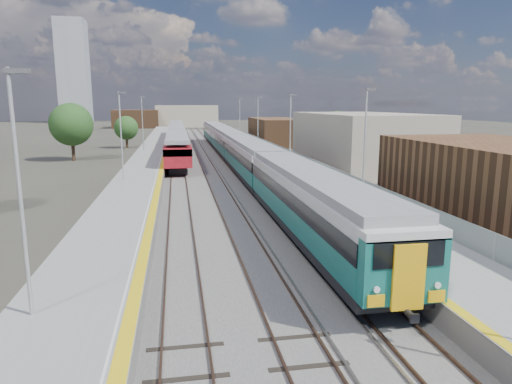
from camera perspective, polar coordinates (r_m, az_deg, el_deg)
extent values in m
plane|color=#47443A|center=(57.05, -4.19, 3.38)|extent=(320.00, 320.00, 0.00)
cube|color=#565451|center=(59.35, -6.60, 3.66)|extent=(10.50, 155.00, 0.06)
cube|color=#4C3323|center=(62.05, -3.93, 4.10)|extent=(0.07, 160.00, 0.14)
cube|color=#4C3323|center=(62.21, -2.61, 4.13)|extent=(0.07, 160.00, 0.14)
cube|color=#4C3323|center=(61.79, -7.17, 4.01)|extent=(0.07, 160.00, 0.14)
cube|color=#4C3323|center=(61.87, -5.84, 4.05)|extent=(0.07, 160.00, 0.14)
cube|color=#4C3323|center=(61.73, -10.42, 3.91)|extent=(0.07, 160.00, 0.14)
cube|color=#4C3323|center=(61.73, -9.08, 3.95)|extent=(0.07, 160.00, 0.14)
cube|color=gray|center=(62.02, -4.24, 4.09)|extent=(0.08, 160.00, 0.10)
cube|color=gray|center=(61.90, -5.53, 4.05)|extent=(0.08, 160.00, 0.10)
cube|color=slate|center=(60.18, 0.56, 4.29)|extent=(4.70, 155.00, 1.00)
cube|color=gray|center=(60.12, 0.56, 4.77)|extent=(4.70, 155.00, 0.03)
cube|color=yellow|center=(59.78, -1.43, 4.75)|extent=(0.40, 155.00, 0.01)
cube|color=gray|center=(60.49, 2.62, 5.36)|extent=(0.06, 155.00, 1.20)
cylinder|color=#9EA0A3|center=(30.90, 13.42, 5.60)|extent=(0.12, 0.12, 7.50)
cube|color=#4C4C4F|center=(30.90, 14.16, 12.35)|extent=(0.70, 0.18, 0.14)
cylinder|color=#9EA0A3|center=(49.86, 4.31, 7.80)|extent=(0.12, 0.12, 7.50)
cube|color=#4C4C4F|center=(49.86, 4.66, 11.99)|extent=(0.70, 0.18, 0.14)
cylinder|color=#9EA0A3|center=(69.41, 0.24, 8.71)|extent=(0.12, 0.12, 7.50)
cube|color=#4C4C4F|center=(69.41, 0.45, 11.73)|extent=(0.70, 0.18, 0.14)
cylinder|color=#9EA0A3|center=(89.16, -2.04, 9.21)|extent=(0.12, 0.12, 7.50)
cube|color=#4C4C4F|center=(89.15, -1.89, 11.55)|extent=(0.70, 0.18, 0.14)
cube|color=slate|center=(59.30, -13.19, 3.90)|extent=(4.30, 155.00, 1.00)
cube|color=gray|center=(59.24, -13.21, 4.38)|extent=(4.30, 155.00, 0.03)
cube|color=yellow|center=(59.16, -11.37, 4.47)|extent=(0.45, 155.00, 0.01)
cube|color=silver|center=(59.17, -11.71, 4.46)|extent=(0.08, 155.00, 0.01)
cylinder|color=#9EA0A3|center=(15.26, -27.38, -0.58)|extent=(0.12, 0.12, 7.50)
cube|color=#4C4C4F|center=(14.97, -27.70, 13.28)|extent=(0.70, 0.18, 0.14)
cylinder|color=#9EA0A3|center=(40.64, -16.51, 6.67)|extent=(0.12, 0.12, 7.50)
cube|color=#4C4C4F|center=(40.53, -16.43, 11.83)|extent=(0.70, 0.18, 0.14)
cylinder|color=#9EA0A3|center=(66.50, -14.00, 8.29)|extent=(0.12, 0.12, 7.50)
cube|color=#4C4C4F|center=(66.43, -13.93, 11.45)|extent=(0.70, 0.18, 0.14)
cube|color=brown|center=(31.56, 28.61, 0.69)|extent=(9.00, 16.00, 5.20)
cube|color=#AB9C88|center=(55.79, 12.98, 6.27)|extent=(11.00, 22.00, 6.40)
cube|color=brown|center=(86.45, 2.58, 7.57)|extent=(8.00, 18.00, 4.80)
cube|color=#AB9C88|center=(156.37, -8.67, 9.38)|extent=(20.00, 14.00, 7.00)
cube|color=brown|center=(151.87, -14.73, 8.84)|extent=(14.00, 12.00, 5.60)
cube|color=gray|center=(200.60, -21.83, 13.78)|extent=(11.00, 11.00, 40.00)
cube|color=black|center=(25.23, 6.76, -4.24)|extent=(2.83, 20.26, 0.48)
cube|color=#10534D|center=(25.02, 6.81, -2.40)|extent=(2.93, 20.26, 1.18)
cube|color=black|center=(24.82, 6.86, -0.30)|extent=(2.99, 20.26, 0.81)
cube|color=silver|center=(24.71, 6.89, 1.16)|extent=(2.93, 20.26, 0.50)
cube|color=gray|center=(24.64, 6.91, 2.16)|extent=(2.60, 20.26, 0.42)
cube|color=black|center=(45.12, -0.75, 2.57)|extent=(2.83, 20.26, 0.48)
cube|color=#10534D|center=(45.00, -0.75, 3.62)|extent=(2.93, 20.26, 1.18)
cube|color=black|center=(44.89, -0.76, 4.80)|extent=(2.99, 20.26, 0.81)
cube|color=silver|center=(44.83, -0.76, 5.62)|extent=(2.93, 20.26, 0.50)
cube|color=gray|center=(44.79, -0.76, 6.18)|extent=(2.60, 20.26, 0.42)
cube|color=black|center=(65.55, -3.64, 5.18)|extent=(2.83, 20.26, 0.48)
cube|color=#10534D|center=(65.47, -3.65, 5.90)|extent=(2.93, 20.26, 1.18)
cube|color=black|center=(65.40, -3.66, 6.72)|extent=(2.99, 20.26, 0.81)
cube|color=silver|center=(65.35, -3.67, 7.28)|extent=(2.93, 20.26, 0.50)
cube|color=gray|center=(65.33, -3.67, 7.67)|extent=(2.60, 20.26, 0.42)
cube|color=black|center=(86.14, -5.16, 6.54)|extent=(2.83, 20.26, 0.48)
cube|color=#10534D|center=(86.08, -5.17, 7.09)|extent=(2.93, 20.26, 1.18)
cube|color=black|center=(86.02, -5.18, 7.71)|extent=(2.99, 20.26, 0.81)
cube|color=silver|center=(85.99, -5.19, 8.14)|extent=(2.93, 20.26, 0.50)
cube|color=gray|center=(85.97, -5.19, 8.43)|extent=(2.60, 20.26, 0.42)
cube|color=#10534D|center=(15.63, 17.90, -9.27)|extent=(2.91, 0.62, 2.18)
cube|color=black|center=(15.16, 18.61, -7.45)|extent=(2.39, 0.06, 0.83)
cube|color=#E0A30E|center=(15.35, 18.55, -10.10)|extent=(1.09, 0.10, 2.18)
cube|color=black|center=(56.53, -9.74, 3.68)|extent=(1.96, 16.67, 0.68)
cube|color=maroon|center=(56.35, -9.79, 5.33)|extent=(2.89, 19.61, 2.06)
cube|color=black|center=(56.30, -9.81, 5.85)|extent=(2.95, 19.61, 0.72)
cube|color=gray|center=(56.22, -9.85, 6.90)|extent=(2.58, 19.61, 0.41)
cube|color=black|center=(76.52, -9.82, 5.55)|extent=(1.96, 16.67, 0.68)
cube|color=maroon|center=(76.39, -9.86, 6.77)|extent=(2.89, 19.61, 2.06)
cube|color=black|center=(76.36, -9.87, 7.15)|extent=(2.95, 19.61, 0.72)
cube|color=gray|center=(76.30, -9.90, 7.93)|extent=(2.58, 19.61, 0.41)
cube|color=black|center=(96.57, -9.86, 6.64)|extent=(1.96, 16.67, 0.68)
cube|color=maroon|center=(96.46, -9.89, 7.61)|extent=(2.89, 19.61, 2.06)
cube|color=black|center=(96.43, -9.90, 7.91)|extent=(2.95, 19.61, 0.72)
cube|color=gray|center=(96.39, -9.92, 8.53)|extent=(2.58, 19.61, 0.41)
cylinder|color=#382619|center=(65.85, -21.87, 4.81)|extent=(0.44, 0.44, 2.67)
sphere|color=#214219|center=(65.61, -22.09, 7.83)|extent=(5.63, 5.63, 5.63)
cylinder|color=#382619|center=(81.65, -15.83, 5.96)|extent=(0.44, 0.44, 1.92)
sphere|color=#214219|center=(81.49, -15.92, 7.72)|extent=(4.05, 4.05, 4.05)
cylinder|color=#382619|center=(74.10, 10.04, 5.87)|extent=(0.44, 0.44, 2.25)
sphere|color=#214219|center=(73.91, 10.11, 8.13)|extent=(4.75, 4.75, 4.75)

